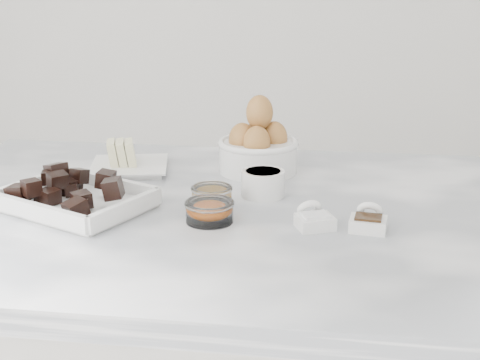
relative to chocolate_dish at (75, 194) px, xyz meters
name	(u,v)px	position (x,y,z in m)	size (l,w,h in m)	color
marble_slab	(226,217)	(0.26, 0.05, -0.05)	(1.20, 0.80, 0.04)	silver
chocolate_dish	(75,194)	(0.00, 0.00, 0.00)	(0.30, 0.27, 0.06)	white
butter_plate	(128,161)	(0.02, 0.23, 0.00)	(0.18, 0.18, 0.06)	white
sugar_ramekin	(263,182)	(0.31, 0.11, 0.00)	(0.08, 0.08, 0.05)	white
egg_bowl	(258,147)	(0.29, 0.26, 0.03)	(0.16, 0.16, 0.16)	white
honey_bowl	(212,195)	(0.23, 0.06, -0.01)	(0.07, 0.07, 0.03)	white
zest_bowl	(209,210)	(0.24, -0.03, -0.01)	(0.08, 0.08, 0.04)	white
vanilla_spoon	(368,220)	(0.50, -0.03, -0.01)	(0.06, 0.07, 0.04)	white
salt_spoon	(314,218)	(0.41, -0.03, -0.01)	(0.07, 0.08, 0.04)	white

